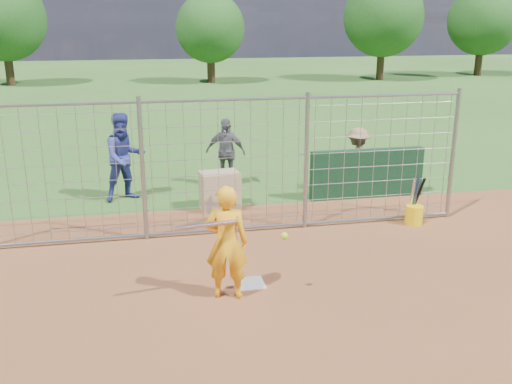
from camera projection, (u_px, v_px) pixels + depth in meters
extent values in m
plane|color=#2D591E|center=(247.00, 279.00, 8.85)|extent=(100.00, 100.00, 0.00)
cube|color=silver|center=(250.00, 284.00, 8.66)|extent=(0.43, 0.43, 0.02)
cube|color=#11381E|center=(367.00, 174.00, 12.71)|extent=(2.60, 0.20, 1.10)
imported|color=#FFAD16|center=(227.00, 243.00, 8.04)|extent=(0.69, 0.53, 1.68)
imported|color=navy|center=(125.00, 157.00, 12.43)|extent=(1.13, 1.00, 1.94)
imported|color=#58595E|center=(226.00, 152.00, 13.53)|extent=(1.04, 0.77, 1.64)
imported|color=#8D6B4D|center=(357.00, 160.00, 13.06)|extent=(1.12, 1.00, 1.51)
cube|color=tan|center=(220.00, 190.00, 11.99)|extent=(0.85, 0.63, 0.80)
cylinder|color=silver|center=(206.00, 225.00, 7.70)|extent=(0.86, 0.18, 0.06)
sphere|color=#B6EC18|center=(285.00, 236.00, 7.96)|extent=(0.10, 0.10, 0.10)
cylinder|color=yellow|center=(414.00, 215.00, 11.13)|extent=(0.34, 0.34, 0.38)
cylinder|color=silver|center=(412.00, 197.00, 11.06)|extent=(0.13, 0.29, 0.83)
cylinder|color=navy|center=(415.00, 197.00, 11.07)|extent=(0.07, 0.26, 0.84)
cylinder|color=black|center=(418.00, 196.00, 11.08)|extent=(0.15, 0.35, 0.82)
cylinder|color=gray|center=(143.00, 170.00, 10.05)|extent=(0.08, 0.08, 2.60)
cylinder|color=gray|center=(306.00, 162.00, 10.63)|extent=(0.08, 0.08, 2.60)
cylinder|color=gray|center=(453.00, 155.00, 11.20)|extent=(0.08, 0.08, 2.60)
cylinder|color=gray|center=(226.00, 100.00, 9.99)|extent=(9.00, 0.05, 0.05)
cylinder|color=gray|center=(228.00, 229.00, 10.70)|extent=(9.00, 0.05, 0.05)
cube|color=gray|center=(227.00, 169.00, 10.35)|extent=(9.00, 0.02, 2.50)
cylinder|color=#3F2B19|center=(9.00, 64.00, 33.93)|extent=(0.50, 0.50, 2.52)
sphere|color=#26561E|center=(3.00, 18.00, 33.17)|extent=(4.90, 4.90, 4.90)
cylinder|color=#3F2B19|center=(211.00, 65.00, 35.34)|extent=(0.50, 0.50, 2.16)
sphere|color=#26561E|center=(210.00, 28.00, 34.69)|extent=(4.20, 4.20, 4.20)
cylinder|color=#3F2B19|center=(381.00, 60.00, 36.91)|extent=(0.50, 0.50, 2.59)
sphere|color=#26561E|center=(383.00, 17.00, 36.13)|extent=(5.04, 5.04, 5.04)
cylinder|color=#3F2B19|center=(479.00, 58.00, 39.87)|extent=(0.50, 0.50, 2.45)
sphere|color=#26561E|center=(483.00, 20.00, 39.13)|extent=(4.76, 4.76, 4.76)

